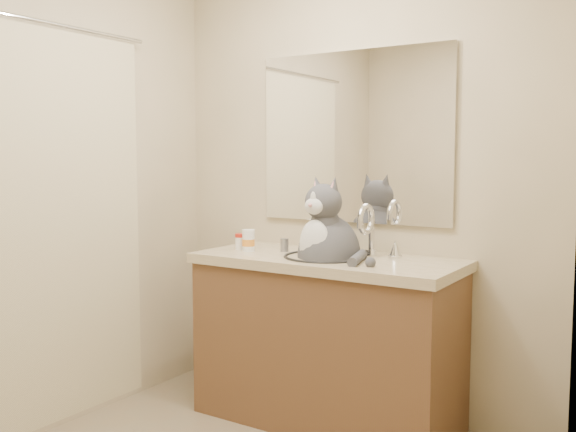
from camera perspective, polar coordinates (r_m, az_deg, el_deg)
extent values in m
cube|color=#C8B793|center=(3.44, 5.92, 2.81)|extent=(2.20, 0.01, 2.40)
cube|color=#C8B793|center=(3.22, -22.97, 2.25)|extent=(0.01, 2.50, 2.40)
cube|color=#C8B793|center=(1.87, 18.78, 0.52)|extent=(0.01, 2.50, 2.40)
cube|color=brown|center=(3.32, 3.47, -11.32)|extent=(1.30, 0.55, 0.80)
cube|color=#CBB591|center=(3.22, 3.51, -4.05)|extent=(1.34, 0.59, 0.05)
torus|color=black|center=(3.20, 3.33, -3.62)|extent=(0.42, 0.42, 0.02)
ellipsoid|color=white|center=(3.21, 3.33, -4.98)|extent=(0.40, 0.40, 0.15)
cylinder|color=silver|center=(3.26, 7.42, -1.76)|extent=(0.03, 0.03, 0.18)
torus|color=silver|center=(3.19, 6.94, -0.28)|extent=(0.03, 0.16, 0.16)
cone|color=silver|center=(3.21, 9.51, -2.79)|extent=(0.06, 0.06, 0.08)
cube|color=white|center=(3.42, 5.80, 6.99)|extent=(1.10, 0.02, 0.90)
cube|color=beige|center=(3.25, -20.84, -1.19)|extent=(0.01, 1.20, 1.90)
cylinder|color=silver|center=(3.29, -21.41, 15.85)|extent=(0.02, 1.30, 0.02)
ellipsoid|color=#494A4E|center=(3.21, 3.67, -3.65)|extent=(0.36, 0.38, 0.42)
ellipsoid|color=silver|center=(3.11, 2.42, -2.73)|extent=(0.18, 0.12, 0.26)
ellipsoid|color=#494A4E|center=(3.14, 3.17, 1.24)|extent=(0.21, 0.19, 0.18)
ellipsoid|color=silver|center=(3.08, 2.31, 0.87)|extent=(0.10, 0.06, 0.08)
sphere|color=#D88C8C|center=(3.06, 1.97, 0.98)|extent=(0.02, 0.02, 0.02)
cone|color=#494A4E|center=(3.18, 2.57, 2.83)|extent=(0.09, 0.07, 0.09)
cone|color=#494A4E|center=(3.11, 4.10, 2.77)|extent=(0.09, 0.07, 0.09)
cylinder|color=#494A4E|center=(3.05, 6.19, -3.74)|extent=(0.12, 0.28, 0.05)
cylinder|color=white|center=(3.46, -4.31, -2.44)|extent=(0.05, 0.05, 0.07)
cylinder|color=#B32013|center=(3.45, -4.32, -1.74)|extent=(0.05, 0.05, 0.02)
cylinder|color=white|center=(3.39, -3.54, -2.37)|extent=(0.07, 0.07, 0.09)
cylinder|color=orange|center=(3.39, -3.54, -2.37)|extent=(0.07, 0.07, 0.04)
cylinder|color=white|center=(3.39, -3.54, -1.41)|extent=(0.07, 0.07, 0.02)
cylinder|color=gray|center=(3.37, -0.31, -2.59)|extent=(0.05, 0.05, 0.07)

